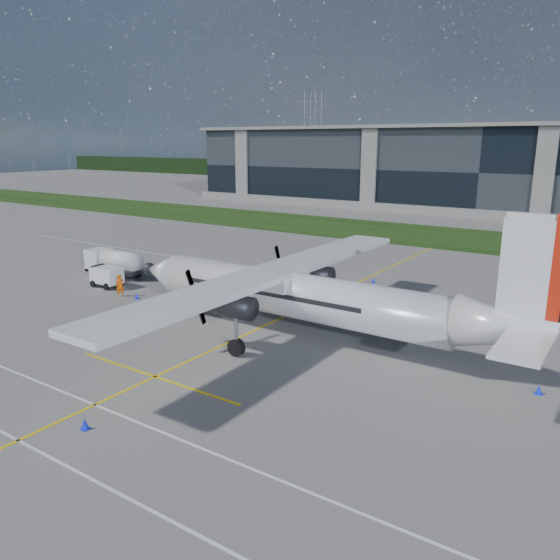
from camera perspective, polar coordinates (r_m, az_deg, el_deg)
ground at (r=70.72m, az=13.42°, el=3.61°), size 400.00×400.00×0.00m
grass_strip at (r=78.15m, az=15.53°, el=4.48°), size 400.00×18.00×0.04m
terminal_building at (r=108.09m, az=21.42°, el=10.60°), size 120.00×20.00×15.00m
tree_line at (r=167.25m, az=26.04°, el=9.56°), size 400.00×6.00×6.00m
pylon_west at (r=203.92m, az=3.42°, el=14.92°), size 9.00×4.60×30.00m
yellow_taxiway_centerline at (r=43.03m, az=2.75°, el=-2.77°), size 0.20×70.00×0.01m
turboprop_aircraft at (r=34.59m, az=3.06°, el=0.94°), size 29.82×30.93×9.28m
fuel_tanker_truck at (r=55.16m, az=-17.26°, el=1.77°), size 6.80×2.21×2.55m
baggage_tug at (r=50.97m, az=-17.65°, el=0.32°), size 3.02×1.81×1.81m
ground_crew_person at (r=47.42m, az=-16.37°, el=-0.38°), size 0.99×1.08×2.16m
safety_cone_fwd at (r=46.47m, az=-14.72°, el=-1.63°), size 0.36×0.36×0.50m
safety_cone_nose_stbd at (r=45.43m, az=-10.49°, el=-1.75°), size 0.36×0.36×0.50m
safety_cone_stbdwing at (r=50.74m, az=9.74°, el=-0.03°), size 0.36×0.36×0.50m
safety_cone_portwing at (r=26.89m, az=-19.73°, el=-13.98°), size 0.36×0.36×0.50m
safety_cone_tail at (r=31.48m, az=25.42°, el=-10.30°), size 0.36×0.36×0.50m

